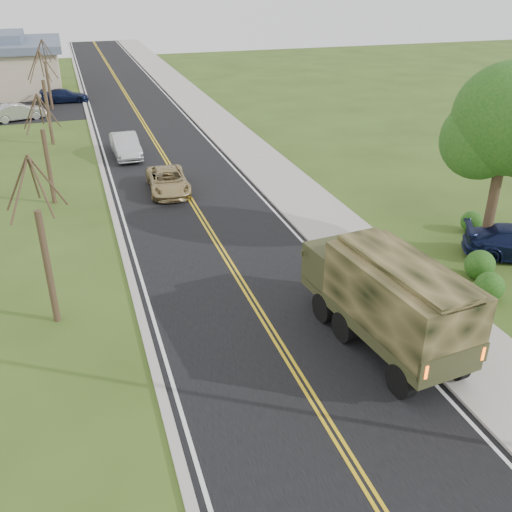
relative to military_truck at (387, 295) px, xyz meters
name	(u,v)px	position (x,y,z in m)	size (l,w,h in m)	color
ground	(367,488)	(-3.22, -5.11, -1.93)	(160.00, 160.00, 0.00)	#324717
road	(141,118)	(-3.22, 34.89, -1.92)	(8.00, 120.00, 0.01)	black
curb_right	(189,114)	(0.93, 34.89, -1.87)	(0.30, 120.00, 0.12)	#9E998E
sidewalk_right	(209,113)	(2.68, 34.89, -1.88)	(3.20, 120.00, 0.10)	#9E998E
curb_left	(89,121)	(-7.37, 34.89, -1.88)	(0.30, 120.00, 0.10)	#9E998E
leafy_tree	(507,128)	(7.78, 4.90, 3.57)	(4.83, 4.50, 8.10)	#38281C
bare_tree_a	(45,254)	(-10.23, 4.89, 0.70)	(1.93, 2.26, 6.08)	#38281C
bare_tree_b	(47,158)	(-10.23, 16.89, 0.55)	(1.83, 2.14, 5.73)	#38281C
bare_tree_c	(47,105)	(-10.23, 28.90, 0.85)	(2.04, 2.39, 6.42)	#38281C
bare_tree_d	(48,80)	(-10.23, 40.89, 0.62)	(1.88, 2.20, 5.91)	#38281C
military_truck	(387,295)	(0.00, 0.00, 0.00)	(3.09, 6.97, 3.37)	black
suv_champagne	(168,181)	(-4.12, 16.70, -1.29)	(2.12, 4.59, 1.28)	tan
sedan_silver	(126,146)	(-5.59, 24.19, -1.18)	(1.59, 4.55, 1.50)	#B1B2B6
lot_car_silver	(18,112)	(-12.84, 37.32, -1.23)	(1.49, 4.27, 1.41)	#ACACB0
lot_car_navy	(65,96)	(-9.04, 43.47, -1.31)	(1.74, 4.27, 1.24)	black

